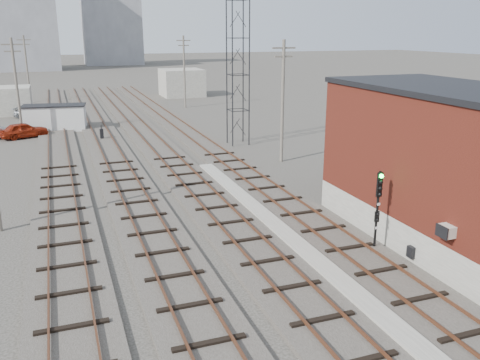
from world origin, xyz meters
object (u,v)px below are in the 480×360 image
signal_mast (378,206)px  car_red (24,130)px  site_trailer (55,118)px  car_grey (32,113)px  switch_stand (102,134)px

signal_mast → car_red: bearing=116.1°
signal_mast → site_trailer: (-13.21, 35.62, -0.86)m
signal_mast → car_grey: bearing=109.4°
car_grey → signal_mast: bearing=-136.3°
switch_stand → car_red: size_ratio=0.30×
switch_stand → site_trailer: bearing=113.3°
signal_mast → site_trailer: bearing=110.3°
switch_stand → car_grey: (-6.27, 15.25, -0.01)m
signal_mast → site_trailer: 38.00m
signal_mast → car_grey: size_ratio=0.92×
switch_stand → car_grey: bearing=105.5°
site_trailer → car_red: size_ratio=1.50×
signal_mast → site_trailer: size_ratio=0.59×
site_trailer → car_grey: bearing=113.4°
signal_mast → switch_stand: signal_mast is taller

